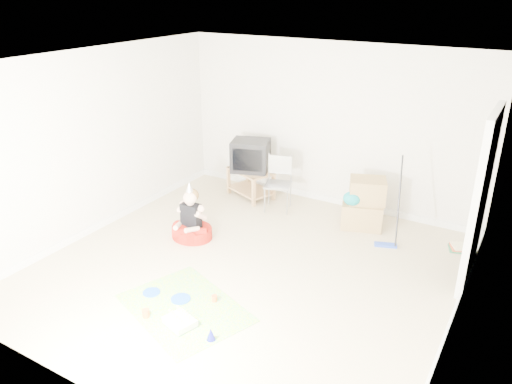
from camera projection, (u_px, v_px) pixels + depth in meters
The scene contains 16 objects.
ground at pixel (247, 268), 6.42m from camera, with size 5.00×5.00×0.00m, color beige.
doorway_recess at pixel (481, 203), 5.80m from camera, with size 0.02×0.90×2.05m, color black.
tv_stand at pixel (251, 181), 8.46m from camera, with size 0.89×0.73×0.48m.
crt_tv at pixel (251, 155), 8.28m from camera, with size 0.60×0.50×0.52m, color black.
folding_chair at pixel (278, 185), 7.90m from camera, with size 0.50×0.49×0.89m.
cardboard_boxes at pixel (364, 204), 7.39m from camera, with size 0.70×0.63×0.75m.
floor_mop at pixel (387, 229), 6.85m from camera, with size 0.33×0.40×1.24m.
book_pile at pixel (457, 247), 6.85m from camera, with size 0.25×0.28×0.08m.
seated_woman at pixel (192, 226), 7.11m from camera, with size 0.62×0.62×0.87m.
party_mat at pixel (185, 308), 5.63m from camera, with size 1.44×1.04×0.01m, color #EB3186.
birthday_cake at pixel (180, 322), 5.33m from camera, with size 0.37×0.33×0.15m.
blue_plate_near at pixel (181, 299), 5.78m from camera, with size 0.23×0.23×0.01m, color blue.
blue_plate_far at pixel (151, 292), 5.90m from camera, with size 0.21×0.21×0.01m, color blue.
orange_cup_near at pixel (214, 298), 5.74m from camera, with size 0.06×0.06×0.07m, color #F35B1B.
orange_cup_far at pixel (146, 313), 5.46m from camera, with size 0.08×0.08×0.09m, color #F35B1B.
blue_party_hat at pixel (211, 334), 5.11m from camera, with size 0.10×0.10×0.14m, color #171BA5.
Camera 1 is at (2.92, -4.69, 3.41)m, focal length 35.00 mm.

